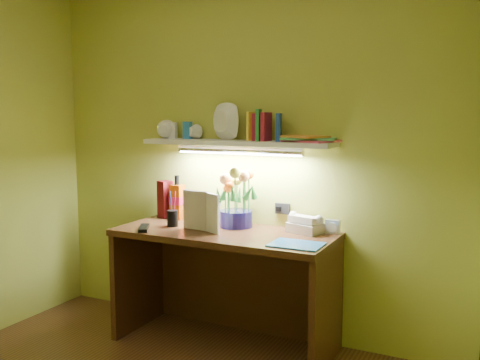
% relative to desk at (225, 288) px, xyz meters
% --- Properties ---
extents(desk, '(1.40, 0.60, 0.75)m').
position_rel_desk_xyz_m(desk, '(0.00, 0.00, 0.00)').
color(desk, '#371A0F').
rests_on(desk, ground).
extents(flower_bouquet, '(0.26, 0.26, 0.38)m').
position_rel_desk_xyz_m(flower_bouquet, '(0.01, 0.15, 0.56)').
color(flower_bouquet, '#0F0D38').
rests_on(flower_bouquet, desk).
extents(telephone, '(0.24, 0.20, 0.12)m').
position_rel_desk_xyz_m(telephone, '(0.48, 0.19, 0.44)').
color(telephone, beige).
rests_on(telephone, desk).
extents(desk_clock, '(0.09, 0.04, 0.09)m').
position_rel_desk_xyz_m(desk_clock, '(0.64, 0.23, 0.42)').
color(desk_clock, silver).
rests_on(desk_clock, desk).
extents(whisky_bottle, '(0.09, 0.09, 0.31)m').
position_rel_desk_xyz_m(whisky_bottle, '(-0.48, 0.19, 0.53)').
color(whisky_bottle, '#A33E06').
rests_on(whisky_bottle, desk).
extents(whisky_box, '(0.11, 0.11, 0.26)m').
position_rel_desk_xyz_m(whisky_box, '(-0.58, 0.20, 0.51)').
color(whisky_box, '#510B0F').
rests_on(whisky_box, desk).
extents(pen_cup, '(0.08, 0.08, 0.18)m').
position_rel_desk_xyz_m(pen_cup, '(-0.37, -0.02, 0.46)').
color(pen_cup, black).
rests_on(pen_cup, desk).
extents(art_card, '(0.18, 0.05, 0.18)m').
position_rel_desk_xyz_m(art_card, '(-0.24, 0.20, 0.47)').
color(art_card, white).
rests_on(art_card, desk).
extents(tv_remote, '(0.15, 0.19, 0.02)m').
position_rel_desk_xyz_m(tv_remote, '(-0.48, -0.19, 0.39)').
color(tv_remote, black).
rests_on(tv_remote, desk).
extents(blue_folder, '(0.29, 0.22, 0.01)m').
position_rel_desk_xyz_m(blue_folder, '(0.54, -0.14, 0.38)').
color(blue_folder, '#2B7BCA').
rests_on(blue_folder, desk).
extents(desk_book_a, '(0.19, 0.05, 0.25)m').
position_rel_desk_xyz_m(desk_book_a, '(-0.28, -0.04, 0.50)').
color(desk_book_a, beige).
rests_on(desk_book_a, desk).
extents(desk_book_b, '(0.17, 0.11, 0.25)m').
position_rel_desk_xyz_m(desk_book_b, '(-0.14, -0.03, 0.50)').
color(desk_book_b, white).
rests_on(desk_book_b, desk).
extents(wall_shelf, '(1.32, 0.37, 0.23)m').
position_rel_desk_xyz_m(wall_shelf, '(-0.01, 0.19, 0.96)').
color(wall_shelf, white).
rests_on(wall_shelf, ground).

